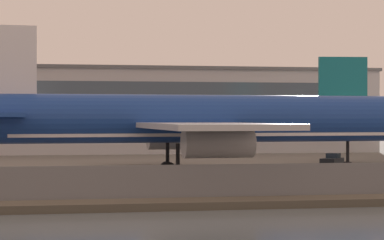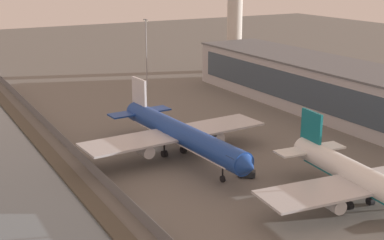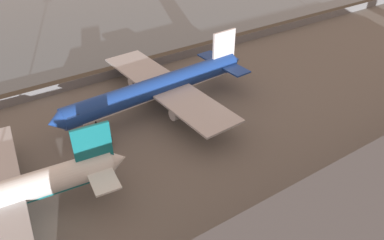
{
  "view_description": "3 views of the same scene",
  "coord_description": "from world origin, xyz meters",
  "px_view_note": "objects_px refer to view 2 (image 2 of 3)",
  "views": [
    {
      "loc": [
        -4.18,
        -66.22,
        5.66
      ],
      "look_at": [
        8.21,
        6.22,
        5.35
      ],
      "focal_mm": 70.0,
      "sensor_mm": 36.0,
      "label": 1
    },
    {
      "loc": [
        101.22,
        -45.92,
        38.9
      ],
      "look_at": [
        0.3,
        10.2,
        5.23
      ],
      "focal_mm": 50.0,
      "sensor_mm": 36.0,
      "label": 2
    },
    {
      "loc": [
        41.01,
        65.74,
        44.65
      ],
      "look_at": [
        7.08,
        14.0,
        2.61
      ],
      "focal_mm": 35.0,
      "sensor_mm": 36.0,
      "label": 3
    }
  ],
  "objects_px": {
    "cargo_jet_blue": "(179,134)",
    "baggage_tug": "(247,173)",
    "passenger_jet_white_teal": "(371,184)",
    "apron_light_mast_apron_east": "(146,50)",
    "control_tower": "(235,3)"
  },
  "relations": [
    {
      "from": "cargo_jet_blue",
      "to": "baggage_tug",
      "type": "xyz_separation_m",
      "value": [
        15.73,
        6.21,
        -4.49
      ]
    },
    {
      "from": "cargo_jet_blue",
      "to": "passenger_jet_white_teal",
      "type": "distance_m",
      "value": 40.54
    },
    {
      "from": "baggage_tug",
      "to": "apron_light_mast_apron_east",
      "type": "distance_m",
      "value": 82.31
    },
    {
      "from": "control_tower",
      "to": "apron_light_mast_apron_east",
      "type": "relative_size",
      "value": 1.99
    },
    {
      "from": "baggage_tug",
      "to": "apron_light_mast_apron_east",
      "type": "bearing_deg",
      "value": 168.97
    },
    {
      "from": "control_tower",
      "to": "passenger_jet_white_teal",
      "type": "bearing_deg",
      "value": -22.91
    },
    {
      "from": "passenger_jet_white_teal",
      "to": "apron_light_mast_apron_east",
      "type": "distance_m",
      "value": 102.35
    },
    {
      "from": "cargo_jet_blue",
      "to": "control_tower",
      "type": "xyz_separation_m",
      "value": [
        -74.3,
        62.44,
        19.95
      ]
    },
    {
      "from": "passenger_jet_white_teal",
      "to": "cargo_jet_blue",
      "type": "bearing_deg",
      "value": -158.06
    },
    {
      "from": "passenger_jet_white_teal",
      "to": "baggage_tug",
      "type": "height_order",
      "value": "passenger_jet_white_teal"
    },
    {
      "from": "apron_light_mast_apron_east",
      "to": "passenger_jet_white_teal",
      "type": "bearing_deg",
      "value": -3.74
    },
    {
      "from": "passenger_jet_white_teal",
      "to": "control_tower",
      "type": "bearing_deg",
      "value": 157.09
    },
    {
      "from": "passenger_jet_white_teal",
      "to": "baggage_tug",
      "type": "bearing_deg",
      "value": -157.78
    },
    {
      "from": "baggage_tug",
      "to": "control_tower",
      "type": "relative_size",
      "value": 0.08
    },
    {
      "from": "apron_light_mast_apron_east",
      "to": "control_tower",
      "type": "bearing_deg",
      "value": 103.89
    }
  ]
}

